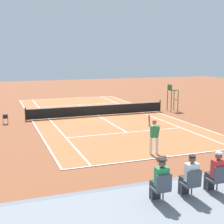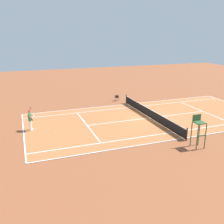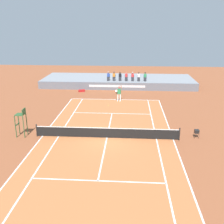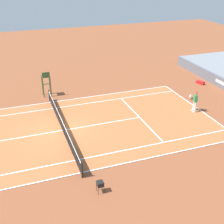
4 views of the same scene
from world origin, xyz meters
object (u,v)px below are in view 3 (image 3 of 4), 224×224
tennis_player (119,93)px  umpire_chair (21,119)px  spectator_seated_3 (126,77)px  tennis_ball (109,105)px  equipment_bag (82,91)px  spectator_seated_4 (133,77)px  spectator_seated_2 (120,77)px  spectator_seated_0 (108,76)px  ball_hopper (197,131)px  spectator_seated_6 (145,77)px  spectator_seated_5 (139,77)px  spectator_seated_1 (114,77)px

tennis_player → umpire_chair: size_ratio=0.85×
spectator_seated_3 → tennis_ball: (-1.90, -8.93, -1.69)m
equipment_bag → spectator_seated_4: bearing=20.4°
spectator_seated_2 → spectator_seated_3: same height
spectator_seated_0 → spectator_seated_4: (3.55, 0.00, 0.00)m
tennis_player → equipment_bag: tennis_player is taller
equipment_bag → ball_hopper: size_ratio=1.36×
tennis_player → tennis_ball: size_ratio=30.63×
spectator_seated_6 → umpire_chair: size_ratio=0.52×
spectator_seated_0 → umpire_chair: umpire_chair is taller
umpire_chair → spectator_seated_3: bearing=65.2°
spectator_seated_0 → spectator_seated_4: bearing=0.0°
spectator_seated_4 → tennis_player: (-1.68, -7.03, -0.73)m
spectator_seated_4 → equipment_bag: (-7.11, -2.64, -1.56)m
spectator_seated_4 → tennis_player: spectator_seated_4 is taller
spectator_seated_4 → umpire_chair: (-9.38, -18.27, -0.16)m
spectator_seated_0 → umpire_chair: (-5.83, -18.27, -0.16)m
spectator_seated_5 → ball_hopper: size_ratio=1.81×
tennis_player → spectator_seated_3: bearing=83.8°
spectator_seated_2 → ball_hopper: 19.05m
spectator_seated_0 → spectator_seated_2: bearing=0.0°
spectator_seated_0 → tennis_ball: spectator_seated_0 is taller
spectator_seated_2 → tennis_ball: bearing=-96.3°
spectator_seated_4 → spectator_seated_3: bearing=180.0°
spectator_seated_1 → spectator_seated_4: 2.73m
spectator_seated_4 → spectator_seated_2: bearing=180.0°
equipment_bag → spectator_seated_0: bearing=36.6°
spectator_seated_0 → spectator_seated_3: 2.63m
tennis_player → equipment_bag: 7.03m
spectator_seated_6 → ball_hopper: (3.43, -17.64, -1.15)m
spectator_seated_1 → tennis_ball: spectator_seated_1 is taller
spectator_seated_3 → spectator_seated_1: bearing=180.0°
equipment_bag → spectator_seated_6: bearing=16.5°
spectator_seated_1 → tennis_player: spectator_seated_1 is taller
spectator_seated_1 → spectator_seated_3: same height
spectator_seated_3 → spectator_seated_5: same height
ball_hopper → spectator_seated_5: bearing=103.9°
umpire_chair → spectator_seated_6: bearing=58.5°
spectator_seated_1 → spectator_seated_6: size_ratio=1.00×
spectator_seated_4 → spectator_seated_6: same height
ball_hopper → spectator_seated_1: bearing=114.4°
spectator_seated_1 → umpire_chair: umpire_chair is taller
spectator_seated_3 → spectator_seated_5: 1.81m
spectator_seated_0 → equipment_bag: 4.70m
spectator_seated_2 → equipment_bag: size_ratio=1.32×
spectator_seated_3 → spectator_seated_6: 2.75m
spectator_seated_3 → umpire_chair: 20.13m
tennis_player → ball_hopper: tennis_player is taller
spectator_seated_2 → spectator_seated_4: same height
spectator_seated_5 → tennis_player: 7.52m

